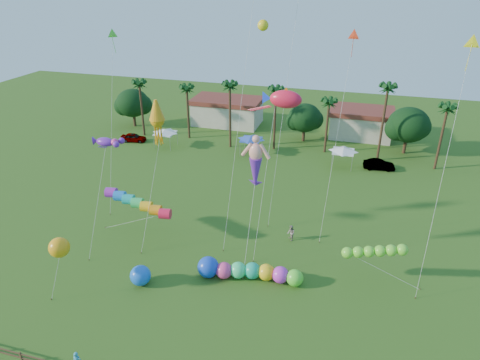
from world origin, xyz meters
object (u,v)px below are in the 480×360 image
(spectator_b, at_px, (291,233))
(blue_ball, at_px, (140,275))
(caterpillar_inflatable, at_px, (246,271))
(car_a, at_px, (134,137))
(car_b, at_px, (379,165))

(spectator_b, height_order, blue_ball, blue_ball)
(caterpillar_inflatable, relative_size, blue_ball, 5.23)
(caterpillar_inflatable, xyz_separation_m, blue_ball, (-9.02, -3.37, 0.10))
(caterpillar_inflatable, distance_m, blue_ball, 9.63)
(car_a, height_order, car_b, car_b)
(car_a, xyz_separation_m, spectator_b, (30.41, -21.61, 0.17))
(spectator_b, bearing_deg, car_a, -155.45)
(spectator_b, relative_size, blue_ball, 0.93)
(car_a, xyz_separation_m, car_b, (39.45, -0.23, 0.01))
(car_a, relative_size, caterpillar_inflatable, 0.42)
(caterpillar_inflatable, bearing_deg, car_b, 59.70)
(car_b, height_order, blue_ball, blue_ball)
(car_b, bearing_deg, car_a, 83.97)
(spectator_b, xyz_separation_m, blue_ball, (-11.92, -10.79, 0.07))
(car_a, height_order, spectator_b, spectator_b)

